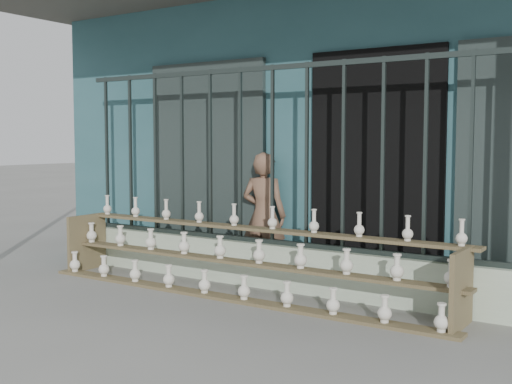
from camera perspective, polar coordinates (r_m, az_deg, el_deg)
The scene contains 6 objects.
ground at distance 5.59m, azimuth -5.76°, elevation -10.98°, with size 60.00×60.00×0.00m, color slate.
workshop_building at distance 9.06m, azimuth 11.38°, elevation 5.30°, with size 7.40×6.60×3.21m.
parapet_wall at distance 6.57m, azimuth 1.45°, elevation -6.58°, with size 5.00×0.20×0.45m, color beige.
security_fence at distance 6.44m, azimuth 1.47°, elevation 3.27°, with size 5.00×0.04×1.80m.
shelf_rack at distance 6.27m, azimuth -1.59°, elevation -5.88°, with size 4.50×0.68×0.85m.
elderly_woman at distance 6.98m, azimuth 0.72°, elevation -2.08°, with size 0.50×0.33×1.37m, color brown.
Camera 1 is at (3.40, -4.17, 1.50)m, focal length 45.00 mm.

